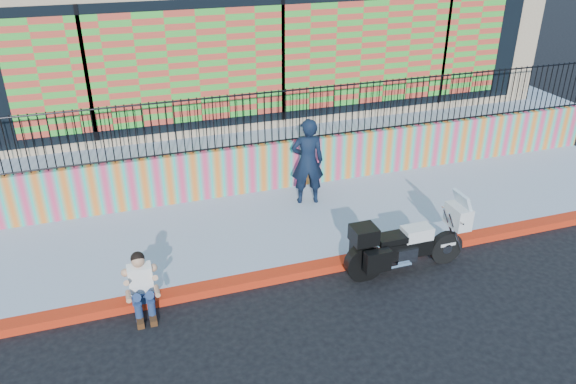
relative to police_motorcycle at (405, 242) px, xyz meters
name	(u,v)px	position (x,y,z in m)	size (l,w,h in m)	color
ground	(352,264)	(-0.78, 0.46, -0.59)	(90.00, 90.00, 0.00)	black
red_curb	(352,261)	(-0.78, 0.46, -0.52)	(16.00, 0.30, 0.15)	red
sidewalk	(320,219)	(-0.78, 2.11, -0.52)	(16.00, 3.00, 0.15)	#97A1B5
mural_wall	(295,163)	(-0.78, 3.71, 0.11)	(16.00, 0.20, 1.10)	#E33B68
metal_fence	(295,115)	(-0.78, 3.71, 1.26)	(15.80, 0.04, 1.20)	black
elevated_platform	(241,101)	(-0.78, 8.81, 0.03)	(16.00, 10.00, 1.25)	#97A1B5
storefront_building	(239,14)	(-0.78, 8.59, 2.65)	(14.00, 8.06, 4.00)	tan
police_motorcycle	(405,242)	(0.00, 0.00, 0.00)	(2.28, 0.75, 1.42)	black
police_officer	(308,161)	(-0.81, 2.83, 0.51)	(0.69, 0.46, 1.91)	black
seated_man	(142,291)	(-4.56, 0.23, -0.14)	(0.54, 0.71, 1.06)	navy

